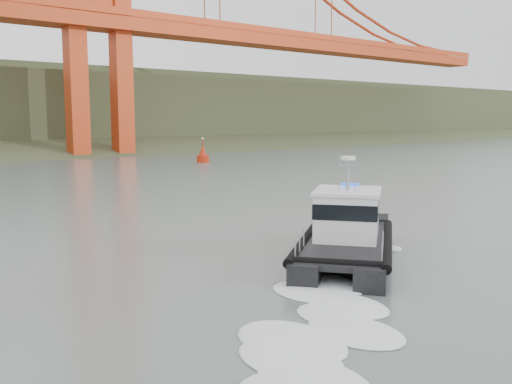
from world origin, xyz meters
The scene contains 3 objects.
ground centered at (0.00, 0.00, 0.00)m, with size 400.00×400.00×0.00m, color #46534E.
patrol_boat centered at (0.48, 1.00, 1.23)m, with size 10.28×9.07×4.92m.
nav_buoy centered at (27.82, 53.21, 1.02)m, with size 1.86×1.86×3.87m.
Camera 1 is at (-18.92, -16.17, 6.46)m, focal length 40.00 mm.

